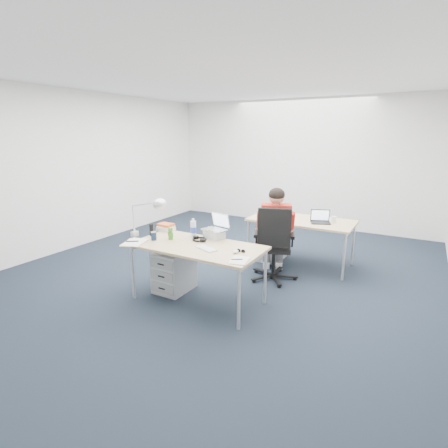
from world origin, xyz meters
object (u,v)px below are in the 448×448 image
at_px(sunglasses, 241,251).
at_px(desk_lamp, 143,217).
at_px(bear_figurine, 170,233).
at_px(dark_laptop, 321,216).
at_px(wireless_keyboard, 206,248).
at_px(silver_laptop, 214,227).
at_px(headphones, 199,239).
at_px(desk_far, 301,222).
at_px(water_bottle, 193,228).
at_px(drawer_pedestal_near, 174,270).
at_px(cordless_phone, 151,230).
at_px(seated_person, 275,232).
at_px(far_cup, 334,220).
at_px(can_koozie, 154,236).
at_px(book_stack, 166,227).
at_px(drawer_pedestal_far, 271,243).
at_px(computer_mouse, 235,252).
at_px(office_chair, 273,259).
at_px(desk_near, 197,249).

xyz_separation_m(sunglasses, desk_lamp, (-1.32, -0.13, 0.27)).
relative_size(bear_figurine, dark_laptop, 0.56).
xyz_separation_m(wireless_keyboard, sunglasses, (0.40, 0.10, 0.01)).
relative_size(silver_laptop, headphones, 1.34).
xyz_separation_m(silver_laptop, headphones, (-0.12, -0.17, -0.14)).
height_order(desk_far, water_bottle, water_bottle).
height_order(desk_far, drawer_pedestal_near, desk_far).
distance_m(headphones, cordless_phone, 0.68).
xyz_separation_m(seated_person, drawer_pedestal_near, (-0.96, -1.15, -0.38)).
relative_size(drawer_pedestal_near, far_cup, 5.49).
height_order(can_koozie, book_stack, can_koozie).
bearing_deg(can_koozie, bear_figurine, 37.31).
distance_m(cordless_phone, desk_lamp, 0.24).
bearing_deg(far_cup, drawer_pedestal_far, -175.78).
bearing_deg(sunglasses, desk_lamp, -175.53).
bearing_deg(headphones, computer_mouse, 5.65).
xyz_separation_m(office_chair, silver_laptop, (-0.54, -0.73, 0.58)).
bearing_deg(dark_laptop, seated_person, -153.70).
height_order(drawer_pedestal_near, computer_mouse, computer_mouse).
bearing_deg(drawer_pedestal_near, dark_laptop, 49.57).
xyz_separation_m(silver_laptop, bear_figurine, (-0.46, -0.32, -0.08)).
xyz_separation_m(drawer_pedestal_near, dark_laptop, (1.47, 1.72, 0.56)).
height_order(desk_far, computer_mouse, computer_mouse).
height_order(seated_person, water_bottle, seated_person).
xyz_separation_m(drawer_pedestal_far, computer_mouse, (0.33, -1.90, 0.47)).
distance_m(cordless_phone, sunglasses, 1.33).
xyz_separation_m(office_chair, bear_figurine, (-1.00, -1.05, 0.50)).
distance_m(office_chair, wireless_keyboard, 1.29).
relative_size(drawer_pedestal_far, silver_laptop, 1.76).
height_order(seated_person, desk_lamp, seated_person).
distance_m(headphones, bear_figurine, 0.38).
distance_m(silver_laptop, far_cup, 1.97).
height_order(office_chair, book_stack, office_chair).
bearing_deg(drawer_pedestal_far, office_chair, -65.50).
bearing_deg(desk_lamp, computer_mouse, -2.61).
height_order(drawer_pedestal_near, far_cup, far_cup).
relative_size(sunglasses, dark_laptop, 0.39).
xyz_separation_m(bear_figurine, book_stack, (-0.32, 0.30, -0.03)).
bearing_deg(headphones, office_chair, 77.67).
distance_m(bear_figurine, far_cup, 2.50).
bearing_deg(desk_near, wireless_keyboard, -22.29).
xyz_separation_m(silver_laptop, desk_lamp, (-0.78, -0.45, 0.13)).
relative_size(desk_far, seated_person, 1.22).
xyz_separation_m(desk_near, far_cup, (1.18, 1.94, 0.10)).
xyz_separation_m(desk_near, water_bottle, (-0.25, 0.28, 0.17)).
height_order(seated_person, dark_laptop, seated_person).
relative_size(wireless_keyboard, cordless_phone, 1.77).
bearing_deg(water_bottle, drawer_pedestal_far, 74.22).
bearing_deg(book_stack, dark_laptop, 40.22).
bearing_deg(seated_person, water_bottle, -151.83).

